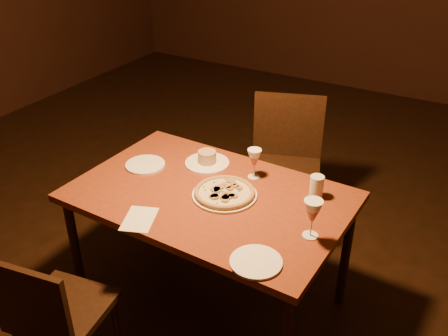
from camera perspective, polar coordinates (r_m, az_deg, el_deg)
The scene contains 12 objects.
floor at distance 3.12m, azimuth -1.96°, elevation -11.37°, with size 7.00×7.00×0.00m, color black.
dining_table at distance 2.50m, azimuth -1.63°, elevation -4.15°, with size 1.37×0.91×0.72m.
chair_near at distance 2.36m, azimuth -18.86°, elevation -15.42°, with size 0.43×0.43×0.78m.
chair_far at distance 3.18m, azimuth 6.98°, elevation 0.77°, with size 0.56×0.56×0.92m.
pizza_plate at distance 2.44m, azimuth 0.07°, elevation -2.83°, with size 0.32×0.32×0.03m.
ramekin_saucer at distance 2.71m, azimuth -1.95°, elevation 0.93°, with size 0.24×0.24×0.08m.
wine_glass_far at distance 2.56m, azimuth 3.47°, elevation 0.51°, with size 0.07×0.07×0.16m, color #AF5D49, non-canonical shape.
wine_glass_right at distance 2.16m, azimuth 10.02°, elevation -5.72°, with size 0.08×0.08×0.18m, color #AF5D49, non-canonical shape.
water_tumbler at distance 2.45m, azimuth 10.52°, elevation -2.10°, with size 0.07×0.07×0.11m, color silver.
side_plate_left at distance 2.73m, azimuth -8.99°, elevation 0.38°, with size 0.21×0.21×0.01m, color white.
side_plate_near at distance 2.05m, azimuth 3.67°, elevation -10.66°, with size 0.21×0.21×0.01m, color white.
menu_card at distance 2.32m, azimuth -9.65°, elevation -5.77°, with size 0.13×0.20×0.00m, color white.
Camera 1 is at (1.25, -1.99, 2.05)m, focal length 40.00 mm.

